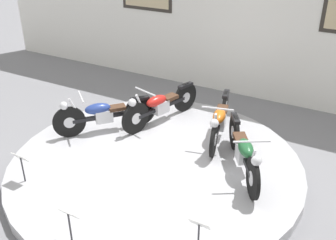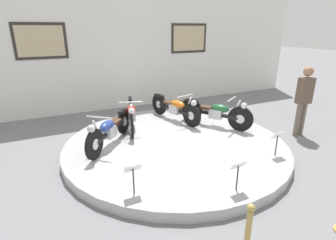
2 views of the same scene
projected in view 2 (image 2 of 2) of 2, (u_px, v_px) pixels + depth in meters
name	position (u px, v px, depth m)	size (l,w,h in m)	color
ground_plane	(176.00, 149.00, 5.93)	(60.00, 60.00, 0.00)	slate
display_platform	(176.00, 145.00, 5.90)	(4.86, 4.86, 0.19)	#ADADB2
back_wall	(123.00, 46.00, 8.48)	(14.00, 0.22, 4.06)	white
motorcycle_blue	(109.00, 129.00, 5.54)	(1.31, 1.52, 0.78)	black
motorcycle_red	(131.00, 113.00, 6.54)	(0.68, 1.90, 0.78)	black
motorcycle_orange	(175.00, 107.00, 7.05)	(0.62, 1.91, 0.78)	black
motorcycle_green	(216.00, 112.00, 6.64)	(1.08, 1.71, 0.79)	black
info_placard_front_left	(133.00, 172.00, 3.90)	(0.26, 0.11, 0.51)	#333338
info_placard_front_centre	(238.00, 169.00, 3.98)	(0.26, 0.11, 0.51)	#333338
info_placard_front_right	(277.00, 138.00, 5.09)	(0.26, 0.11, 0.51)	#333338
visitor_standing	(304.00, 98.00, 6.35)	(0.36, 0.23, 1.73)	#6B6051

